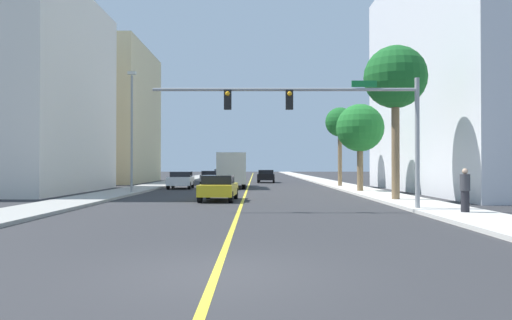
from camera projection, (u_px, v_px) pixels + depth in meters
ground at (248, 184)px, 50.54m from camera, size 192.00×192.00×0.00m
sidewalk_left at (167, 183)px, 50.52m from camera, size 2.94×168.00×0.15m
sidewalk_right at (329, 183)px, 50.57m from camera, size 2.94×168.00×0.15m
lane_marking_center at (248, 184)px, 50.54m from camera, size 0.16×144.00×0.01m
building_left_far at (87, 116)px, 54.32m from camera, size 13.94×14.87×15.61m
building_right_near at (496, 74)px, 34.46m from camera, size 13.46×22.62×17.52m
traffic_signal_mast at (328, 111)px, 20.21m from camera, size 11.58×0.36×5.64m
street_lamp at (130, 126)px, 32.08m from camera, size 0.56×0.28×8.31m
palm_near at (394, 79)px, 25.50m from camera, size 3.42×3.42×8.39m
palm_mid at (359, 129)px, 33.80m from camera, size 3.45×3.45×6.29m
palm_far at (339, 123)px, 42.13m from camera, size 2.64×2.64×7.09m
car_black at (265, 176)px, 53.62m from camera, size 2.10×4.15×1.46m
car_gray at (209, 177)px, 49.26m from camera, size 2.06×4.19×1.41m
car_green at (220, 175)px, 61.48m from camera, size 1.91×4.50×1.47m
car_yellow at (217, 188)px, 26.14m from camera, size 2.02×4.22×1.43m
car_white at (180, 180)px, 39.81m from camera, size 2.08×4.05×1.44m
delivery_truck at (231, 169)px, 41.51m from camera, size 2.73×8.75×3.04m
pedestrian at (464, 190)px, 18.36m from camera, size 0.38×0.38×1.72m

